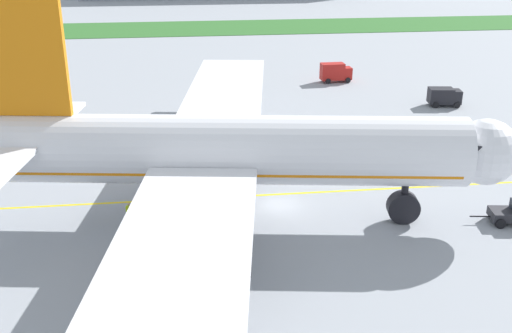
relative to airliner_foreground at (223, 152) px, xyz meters
The scene contains 8 objects.
ground_plane 8.72m from the airliner_foreground, 23.32° to the left, with size 600.00×600.00×0.00m, color #9399A0.
apron_taxi_line 9.68m from the airliner_foreground, 42.04° to the left, with size 280.00×0.36×0.01m, color yellow.
grass_median_strip 107.95m from the airliner_foreground, 87.18° to the left, with size 320.00×24.00×0.10m, color #2D6628.
airliner_foreground is the anchor object (origin of this frame).
ground_crew_wingwalker_port 7.11m from the airliner_foreground, 156.07° to the right, with size 0.57×0.30×1.64m.
ground_crew_marshaller_front 10.07m from the airliner_foreground, behind, with size 0.59×0.35×1.72m.
service_truck_baggage_loader 53.66m from the airliner_foreground, 65.35° to the left, with size 5.23×2.56×3.17m.
service_truck_fuel_bowser 47.72m from the airliner_foreground, 43.34° to the left, with size 4.84×3.11×2.64m.
Camera 1 is at (-8.42, -50.97, 24.74)m, focal length 42.46 mm.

